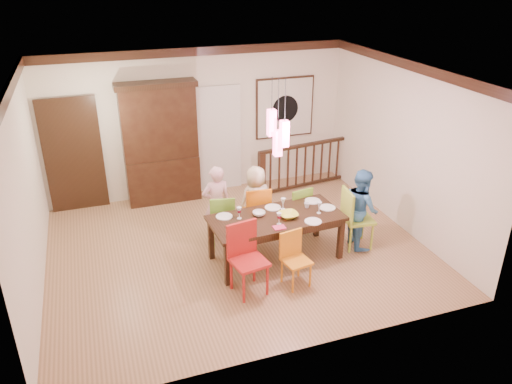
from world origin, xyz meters
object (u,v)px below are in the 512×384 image
object	(u,v)px
chair_end_right	(359,214)
balustrade	(305,165)
person_end_right	(361,208)
dining_table	(276,221)
person_far_mid	(256,201)
chair_far_left	(222,215)
person_far_left	(217,204)
china_hutch	(160,143)

from	to	relation	value
chair_end_right	balustrade	distance (m)	2.49
person_end_right	balustrade	bearing A→B (deg)	1.56
dining_table	chair_end_right	world-z (taller)	chair_end_right
balustrade	person_end_right	world-z (taller)	person_end_right
chair_end_right	person_far_mid	distance (m)	1.73
dining_table	person_far_mid	size ratio (longest dim) A/B	1.72
chair_far_left	person_far_mid	world-z (taller)	person_far_mid
dining_table	person_far_left	world-z (taller)	person_far_left
chair_far_left	china_hutch	bearing A→B (deg)	-62.10
china_hutch	person_end_right	bearing A→B (deg)	-45.11
balustrade	person_end_right	size ratio (longest dim) A/B	1.61
dining_table	chair_far_left	bearing A→B (deg)	128.19
dining_table	balustrade	size ratio (longest dim) A/B	0.98
chair_end_right	person_end_right	size ratio (longest dim) A/B	0.76
chair_far_left	person_far_left	bearing A→B (deg)	-60.05
china_hutch	person_end_right	xyz separation A→B (m)	(2.78, -2.79, -0.51)
person_far_mid	person_end_right	xyz separation A→B (m)	(1.49, -0.94, 0.06)
dining_table	balustrade	distance (m)	2.88
balustrade	person_far_left	world-z (taller)	person_far_left
person_end_right	chair_end_right	bearing A→B (deg)	124.60
chair_end_right	person_far_mid	size ratio (longest dim) A/B	0.83
person_far_mid	balustrade	bearing A→B (deg)	-144.68
china_hutch	dining_table	bearing A→B (deg)	-64.52
chair_far_left	person_far_left	distance (m)	0.21
chair_end_right	person_far_left	xyz separation A→B (m)	(-2.14, 0.96, 0.08)
chair_end_right	china_hutch	world-z (taller)	china_hutch
balustrade	person_far_left	size ratio (longest dim) A/B	1.61
balustrade	person_end_right	bearing A→B (deg)	-100.09
person_far_mid	person_end_right	world-z (taller)	person_end_right
chair_far_left	chair_end_right	size ratio (longest dim) A/B	0.88
dining_table	person_end_right	distance (m)	1.47
chair_far_left	person_end_right	distance (m)	2.29
china_hutch	person_far_left	xyz separation A→B (m)	(0.59, -1.86, -0.51)
chair_end_right	person_far_left	size ratio (longest dim) A/B	0.77
china_hutch	person_far_mid	size ratio (longest dim) A/B	1.91
chair_end_right	chair_far_left	bearing A→B (deg)	75.47
chair_end_right	balustrade	xyz separation A→B (m)	(0.16, 2.48, -0.09)
dining_table	balustrade	xyz separation A→B (m)	(1.58, 2.41, -0.16)
chair_far_left	balustrade	distance (m)	2.79
dining_table	balustrade	world-z (taller)	balustrade
person_far_left	china_hutch	bearing A→B (deg)	-76.07
person_far_mid	chair_end_right	bearing A→B (deg)	137.92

